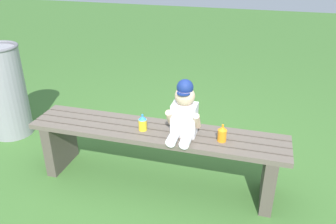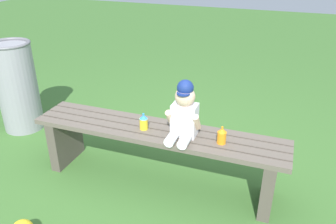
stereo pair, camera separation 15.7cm
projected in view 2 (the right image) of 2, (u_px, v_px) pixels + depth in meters
The scene contains 6 objects.
ground_plane at pixel (158, 180), 2.64m from camera, with size 16.00×16.00×0.00m, color #3D6B2D.
park_bench at pixel (157, 146), 2.51m from camera, with size 1.86×0.36×0.45m.
child_figure at pixel (184, 113), 2.29m from camera, with size 0.23×0.27×0.40m.
sippy_cup_left at pixel (144, 122), 2.43m from camera, with size 0.06×0.06×0.12m.
sippy_cup_right at pixel (222, 135), 2.25m from camera, with size 0.06×0.06×0.12m.
trash_bin at pixel (17, 87), 3.22m from camera, with size 0.38×0.38×0.86m.
Camera 2 is at (0.81, -1.98, 1.65)m, focal length 36.52 mm.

